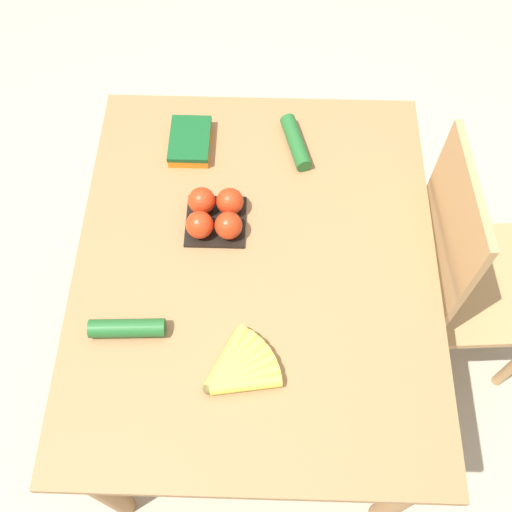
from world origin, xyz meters
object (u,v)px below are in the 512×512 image
Objects in this scene: chair at (462,275)px; cucumber_far at (296,142)px; tomato_pack at (215,214)px; cucumber_near at (127,328)px; carrot_bag at (190,141)px; banana_bunch at (238,370)px.

cucumber_far is (-0.28, -0.52, 0.27)m from chair.
tomato_pack is at bearing 85.16° from chair.
carrot_bag is at bearing 169.91° from cucumber_near.
chair is 5.43× the size of banana_bunch.
carrot_bag is (-0.68, -0.17, 0.01)m from banana_bunch.
cucumber_near is at bearing 104.53° from chair.
chair is 0.80m from tomato_pack.
cucumber_near is at bearing -34.87° from cucumber_far.
chair reaches higher than banana_bunch.
banana_bunch is 0.43m from tomato_pack.
cucumber_near is (0.31, -0.94, 0.27)m from chair.
banana_bunch is 0.99× the size of cucumber_near.
tomato_pack is at bearing 148.96° from cucumber_near.
cucumber_far is (-0.27, 0.22, -0.02)m from tomato_pack.
tomato_pack reaches higher than cucumber_near.
carrot_bag is (-0.28, -0.83, 0.27)m from chair.
chair is 0.82m from banana_bunch.
cucumber_far is at bearing 168.53° from banana_bunch.
carrot_bag reaches higher than banana_bunch.
cucumber_far reaches higher than banana_bunch.
tomato_pack is 0.38m from cucumber_near.
chair reaches higher than cucumber_far.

